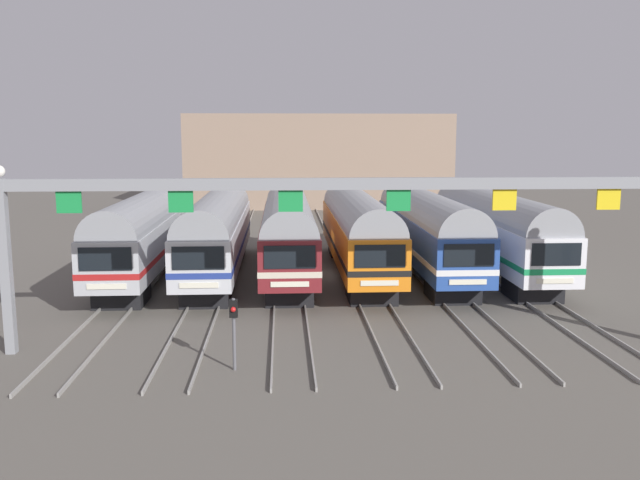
# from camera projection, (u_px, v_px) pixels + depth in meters

# --- Properties ---
(ground_plane) EXTENTS (160.00, 160.00, 0.00)m
(ground_plane) POSITION_uv_depth(u_px,v_px,m) (323.00, 274.00, 39.08)
(ground_plane) COLOR #5B564F
(track_bed) EXTENTS (21.53, 70.00, 0.15)m
(track_bed) POSITION_uv_depth(u_px,v_px,m) (310.00, 231.00, 55.83)
(track_bed) COLOR gray
(track_bed) RESTS_ON ground
(commuter_train_stainless) EXTENTS (2.88, 18.06, 5.05)m
(commuter_train_stainless) POSITION_uv_depth(u_px,v_px,m) (146.00, 230.00, 38.10)
(commuter_train_stainless) COLOR #B2B5BA
(commuter_train_stainless) RESTS_ON ground
(commuter_train_silver) EXTENTS (2.88, 18.06, 4.77)m
(commuter_train_silver) POSITION_uv_depth(u_px,v_px,m) (217.00, 229.00, 38.32)
(commuter_train_silver) COLOR silver
(commuter_train_silver) RESTS_ON ground
(commuter_train_maroon) EXTENTS (2.88, 18.06, 4.77)m
(commuter_train_maroon) POSITION_uv_depth(u_px,v_px,m) (288.00, 229.00, 38.55)
(commuter_train_maroon) COLOR maroon
(commuter_train_maroon) RESTS_ON ground
(commuter_train_orange) EXTENTS (2.88, 18.06, 4.77)m
(commuter_train_orange) POSITION_uv_depth(u_px,v_px,m) (357.00, 228.00, 38.77)
(commuter_train_orange) COLOR orange
(commuter_train_orange) RESTS_ON ground
(commuter_train_blue) EXTENTS (2.88, 18.06, 5.05)m
(commuter_train_blue) POSITION_uv_depth(u_px,v_px,m) (426.00, 228.00, 39.00)
(commuter_train_blue) COLOR #284C9E
(commuter_train_blue) RESTS_ON ground
(commuter_train_white) EXTENTS (2.88, 18.06, 4.77)m
(commuter_train_white) POSITION_uv_depth(u_px,v_px,m) (494.00, 227.00, 39.22)
(commuter_train_white) COLOR white
(commuter_train_white) RESTS_ON ground
(catenary_gantry) EXTENTS (25.27, 0.44, 6.97)m
(catenary_gantry) POSITION_uv_depth(u_px,v_px,m) (345.00, 208.00, 24.93)
(catenary_gantry) COLOR gray
(catenary_gantry) RESTS_ON ground
(yard_signal_mast) EXTENTS (0.28, 0.35, 2.54)m
(yard_signal_mast) POSITION_uv_depth(u_px,v_px,m) (234.00, 320.00, 23.00)
(yard_signal_mast) COLOR #59595E
(yard_signal_mast) RESTS_ON ground
(maintenance_building) EXTENTS (28.81, 10.00, 10.12)m
(maintenance_building) POSITION_uv_depth(u_px,v_px,m) (318.00, 160.00, 75.72)
(maintenance_building) COLOR gray
(maintenance_building) RESTS_ON ground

